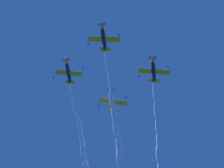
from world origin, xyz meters
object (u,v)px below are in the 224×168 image
object	(u,v)px
airplane_lead	(103,37)
airplane_right_wingman	(68,71)
airplane_left_wingman	(153,70)
airplane_slot_tail	(112,100)

from	to	relation	value
airplane_lead	airplane_right_wingman	world-z (taller)	airplane_right_wingman
airplane_lead	airplane_left_wingman	bearing A→B (deg)	19.75
airplane_lead	airplane_right_wingman	distance (m)	13.74
airplane_left_wingman	airplane_right_wingman	world-z (taller)	airplane_right_wingman
airplane_left_wingman	airplane_slot_tail	size ratio (longest dim) A/B	1.01
airplane_right_wingman	airplane_slot_tail	size ratio (longest dim) A/B	1.00
airplane_lead	airplane_left_wingman	distance (m)	14.84
airplane_left_wingman	airplane_right_wingman	distance (m)	21.89
airplane_lead	airplane_right_wingman	bearing A→B (deg)	119.46
airplane_lead	airplane_slot_tail	distance (m)	18.47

